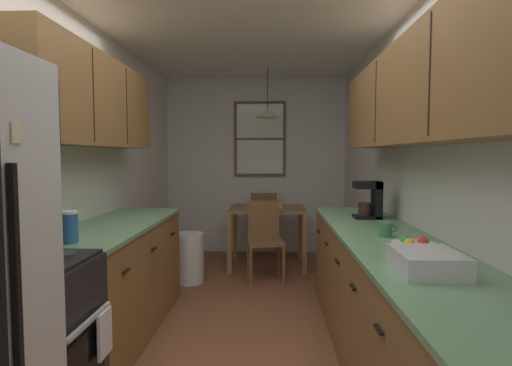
{
  "coord_description": "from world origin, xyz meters",
  "views": [
    {
      "loc": [
        0.23,
        -2.51,
        1.44
      ],
      "look_at": [
        0.08,
        1.49,
        1.17
      ],
      "focal_mm": 29.27,
      "sensor_mm": 36.0,
      "label": 1
    }
  ],
  "objects_px": {
    "mug_spare": "(386,229)",
    "dish_rack": "(427,262)",
    "dining_chair_far": "(263,220)",
    "table_serving_bowl": "(275,205)",
    "fruit_bowl": "(414,247)",
    "dining_table": "(267,217)",
    "trash_bin": "(189,258)",
    "storage_canister": "(69,227)",
    "coffee_maker": "(371,199)",
    "dining_chair_near": "(265,236)",
    "stove_range": "(22,351)"
  },
  "relations": [
    {
      "from": "dining_table",
      "to": "fruit_bowl",
      "type": "bearing_deg",
      "value": -74.97
    },
    {
      "from": "dining_chair_near",
      "to": "coffee_maker",
      "type": "xyz_separation_m",
      "value": [
        0.92,
        -1.2,
        0.56
      ]
    },
    {
      "from": "storage_canister",
      "to": "mug_spare",
      "type": "height_order",
      "value": "storage_canister"
    },
    {
      "from": "storage_canister",
      "to": "fruit_bowl",
      "type": "relative_size",
      "value": 0.81
    },
    {
      "from": "trash_bin",
      "to": "coffee_maker",
      "type": "bearing_deg",
      "value": -30.73
    },
    {
      "from": "stove_range",
      "to": "dish_rack",
      "type": "xyz_separation_m",
      "value": [
        1.94,
        -0.05,
        0.48
      ]
    },
    {
      "from": "dining_table",
      "to": "dining_chair_near",
      "type": "distance_m",
      "value": 0.63
    },
    {
      "from": "mug_spare",
      "to": "table_serving_bowl",
      "type": "height_order",
      "value": "mug_spare"
    },
    {
      "from": "dining_chair_far",
      "to": "mug_spare",
      "type": "bearing_deg",
      "value": -74.95
    },
    {
      "from": "dining_chair_near",
      "to": "storage_canister",
      "type": "height_order",
      "value": "storage_canister"
    },
    {
      "from": "coffee_maker",
      "to": "mug_spare",
      "type": "height_order",
      "value": "coffee_maker"
    },
    {
      "from": "dining_chair_far",
      "to": "table_serving_bowl",
      "type": "distance_m",
      "value": 0.69
    },
    {
      "from": "dining_table",
      "to": "dining_chair_far",
      "type": "distance_m",
      "value": 0.63
    },
    {
      "from": "mug_spare",
      "to": "dish_rack",
      "type": "xyz_separation_m",
      "value": [
        -0.04,
        -0.84,
        0.0
      ]
    },
    {
      "from": "dining_table",
      "to": "coffee_maker",
      "type": "xyz_separation_m",
      "value": [
        0.9,
        -1.81,
        0.42
      ]
    },
    {
      "from": "storage_canister",
      "to": "dish_rack",
      "type": "distance_m",
      "value": 2.03
    },
    {
      "from": "table_serving_bowl",
      "to": "dining_chair_near",
      "type": "bearing_deg",
      "value": -101.08
    },
    {
      "from": "stove_range",
      "to": "dining_table",
      "type": "distance_m",
      "value": 3.61
    },
    {
      "from": "dining_table",
      "to": "mug_spare",
      "type": "distance_m",
      "value": 2.76
    },
    {
      "from": "stove_range",
      "to": "coffee_maker",
      "type": "bearing_deg",
      "value": 37.62
    },
    {
      "from": "fruit_bowl",
      "to": "mug_spare",
      "type": "bearing_deg",
      "value": 92.88
    },
    {
      "from": "stove_range",
      "to": "dish_rack",
      "type": "height_order",
      "value": "stove_range"
    },
    {
      "from": "stove_range",
      "to": "fruit_bowl",
      "type": "height_order",
      "value": "stove_range"
    },
    {
      "from": "fruit_bowl",
      "to": "table_serving_bowl",
      "type": "bearing_deg",
      "value": 103.31
    },
    {
      "from": "coffee_maker",
      "to": "dish_rack",
      "type": "height_order",
      "value": "coffee_maker"
    },
    {
      "from": "dining_table",
      "to": "coffee_maker",
      "type": "bearing_deg",
      "value": -63.71
    },
    {
      "from": "dining_table",
      "to": "coffee_maker",
      "type": "height_order",
      "value": "coffee_maker"
    },
    {
      "from": "fruit_bowl",
      "to": "table_serving_bowl",
      "type": "xyz_separation_m",
      "value": [
        -0.73,
        3.09,
        -0.15
      ]
    },
    {
      "from": "fruit_bowl",
      "to": "dish_rack",
      "type": "distance_m",
      "value": 0.38
    },
    {
      "from": "trash_bin",
      "to": "storage_canister",
      "type": "height_order",
      "value": "storage_canister"
    },
    {
      "from": "dining_chair_near",
      "to": "dining_table",
      "type": "bearing_deg",
      "value": 87.86
    },
    {
      "from": "trash_bin",
      "to": "storage_canister",
      "type": "distance_m",
      "value": 2.27
    },
    {
      "from": "dining_chair_far",
      "to": "table_serving_bowl",
      "type": "xyz_separation_m",
      "value": [
        0.16,
        -0.61,
        0.29
      ]
    },
    {
      "from": "dining_chair_near",
      "to": "fruit_bowl",
      "type": "distance_m",
      "value": 2.65
    },
    {
      "from": "mug_spare",
      "to": "dish_rack",
      "type": "distance_m",
      "value": 0.84
    },
    {
      "from": "dining_chair_near",
      "to": "storage_canister",
      "type": "distance_m",
      "value": 2.6
    },
    {
      "from": "dining_chair_far",
      "to": "fruit_bowl",
      "type": "height_order",
      "value": "fruit_bowl"
    },
    {
      "from": "trash_bin",
      "to": "table_serving_bowl",
      "type": "xyz_separation_m",
      "value": [
        0.98,
        0.76,
        0.51
      ]
    },
    {
      "from": "coffee_maker",
      "to": "trash_bin",
      "type": "bearing_deg",
      "value": 149.27
    },
    {
      "from": "dining_table",
      "to": "mug_spare",
      "type": "relative_size",
      "value": 8.0
    },
    {
      "from": "stove_range",
      "to": "mug_spare",
      "type": "bearing_deg",
      "value": 21.73
    },
    {
      "from": "stove_range",
      "to": "fruit_bowl",
      "type": "distance_m",
      "value": 2.08
    },
    {
      "from": "coffee_maker",
      "to": "dish_rack",
      "type": "bearing_deg",
      "value": -94.58
    },
    {
      "from": "dining_table",
      "to": "dining_chair_near",
      "type": "bearing_deg",
      "value": -92.14
    },
    {
      "from": "dining_chair_far",
      "to": "table_serving_bowl",
      "type": "relative_size",
      "value": 4.38
    },
    {
      "from": "dining_table",
      "to": "dining_chair_far",
      "type": "xyz_separation_m",
      "value": [
        -0.06,
        0.61,
        -0.14
      ]
    },
    {
      "from": "trash_bin",
      "to": "fruit_bowl",
      "type": "relative_size",
      "value": 2.31
    },
    {
      "from": "dining_chair_far",
      "to": "table_serving_bowl",
      "type": "bearing_deg",
      "value": -75.22
    },
    {
      "from": "dining_chair_near",
      "to": "mug_spare",
      "type": "height_order",
      "value": "mug_spare"
    },
    {
      "from": "dining_table",
      "to": "dining_chair_near",
      "type": "xyz_separation_m",
      "value": [
        -0.02,
        -0.61,
        -0.14
      ]
    }
  ]
}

